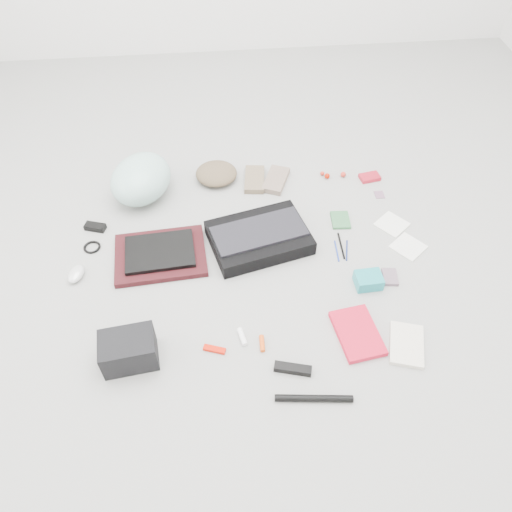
{
  "coord_description": "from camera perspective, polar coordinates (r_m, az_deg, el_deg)",
  "views": [
    {
      "loc": [
        -0.15,
        -1.43,
        1.67
      ],
      "look_at": [
        0.0,
        0.0,
        0.05
      ],
      "focal_mm": 35.0,
      "sensor_mm": 36.0,
      "label": 1
    }
  ],
  "objects": [
    {
      "name": "napkin_top",
      "position": [
        2.45,
        15.27,
        3.51
      ],
      "size": [
        0.18,
        0.18,
        0.01
      ],
      "primitive_type": "cube",
      "rotation": [
        0.0,
        0.0,
        0.69
      ],
      "color": "silver",
      "rests_on": "ground_plane"
    },
    {
      "name": "power_brick",
      "position": [
        2.46,
        -17.9,
        3.18
      ],
      "size": [
        0.1,
        0.07,
        0.03
      ],
      "primitive_type": "cube",
      "rotation": [
        0.0,
        0.0,
        -0.31
      ],
      "color": "black",
      "rests_on": "ground_plane"
    },
    {
      "name": "pen_blue",
      "position": [
        2.27,
        9.22,
        0.58
      ],
      "size": [
        0.01,
        0.12,
        0.01
      ],
      "primitive_type": "cylinder",
      "rotation": [
        1.57,
        0.0,
        -0.05
      ],
      "color": "#1F38A1",
      "rests_on": "ground_plane"
    },
    {
      "name": "ground_plane",
      "position": [
        2.2,
        -0.0,
        -0.87
      ],
      "size": [
        4.0,
        4.0,
        0.0
      ],
      "primitive_type": "plane",
      "color": "gray"
    },
    {
      "name": "notepad",
      "position": [
        2.41,
        9.62,
        4.07
      ],
      "size": [
        0.09,
        0.12,
        0.01
      ],
      "primitive_type": "cube",
      "rotation": [
        0.0,
        0.0,
        -0.07
      ],
      "color": "#2F643A",
      "rests_on": "ground_plane"
    },
    {
      "name": "mitten_right",
      "position": [
        2.59,
        2.29,
        8.68
      ],
      "size": [
        0.17,
        0.22,
        0.03
      ],
      "primitive_type": "cube",
      "rotation": [
        0.0,
        0.0,
        -0.4
      ],
      "color": "#816C5C",
      "rests_on": "ground_plane"
    },
    {
      "name": "bag_flap",
      "position": [
        2.23,
        0.36,
        2.85
      ],
      "size": [
        0.44,
        0.28,
        0.01
      ],
      "primitive_type": "cube",
      "rotation": [
        0.0,
        0.0,
        0.25
      ],
      "color": "black",
      "rests_on": "messenger_bag"
    },
    {
      "name": "cable_coil",
      "position": [
        2.38,
        -18.23,
        0.97
      ],
      "size": [
        0.09,
        0.09,
        0.01
      ],
      "primitive_type": "torus",
      "rotation": [
        0.0,
        0.0,
        -0.25
      ],
      "color": "black",
      "rests_on": "ground_plane"
    },
    {
      "name": "mouse",
      "position": [
        2.27,
        -19.87,
        -1.94
      ],
      "size": [
        0.09,
        0.12,
        0.04
      ],
      "primitive_type": "ellipsoid",
      "rotation": [
        0.0,
        0.0,
        -0.3
      ],
      "color": "silver",
      "rests_on": "ground_plane"
    },
    {
      "name": "laptop_sleeve",
      "position": [
        2.25,
        -10.85,
        0.09
      ],
      "size": [
        0.42,
        0.32,
        0.03
      ],
      "primitive_type": "cube",
      "rotation": [
        0.0,
        0.0,
        0.07
      ],
      "color": "#330D11",
      "rests_on": "ground_plane"
    },
    {
      "name": "u_lock",
      "position": [
        1.89,
        4.22,
        -12.73
      ],
      "size": [
        0.14,
        0.07,
        0.03
      ],
      "primitive_type": "cube",
      "rotation": [
        0.0,
        0.0,
        -0.27
      ],
      "color": "black",
      "rests_on": "ground_plane"
    },
    {
      "name": "accordion_wallet",
      "position": [
        2.16,
        12.72,
        -2.72
      ],
      "size": [
        0.11,
        0.09,
        0.06
      ],
      "primitive_type": "cube",
      "rotation": [
        0.0,
        0.0,
        0.05
      ],
      "color": "teal",
      "rests_on": "ground_plane"
    },
    {
      "name": "messenger_bag",
      "position": [
        2.26,
        0.36,
        2.11
      ],
      "size": [
        0.49,
        0.4,
        0.07
      ],
      "primitive_type": "cube",
      "rotation": [
        0.0,
        0.0,
        0.25
      ],
      "color": "black",
      "rests_on": "ground_plane"
    },
    {
      "name": "camera_bag",
      "position": [
        1.92,
        -14.34,
        -10.39
      ],
      "size": [
        0.22,
        0.16,
        0.13
      ],
      "primitive_type": "cube",
      "rotation": [
        0.0,
        0.0,
        0.12
      ],
      "color": "black",
      "rests_on": "ground_plane"
    },
    {
      "name": "lollipop_a",
      "position": [
        2.66,
        7.58,
        9.34
      ],
      "size": [
        0.03,
        0.03,
        0.02
      ],
      "primitive_type": "sphere",
      "rotation": [
        0.0,
        0.0,
        -0.38
      ],
      "color": "red",
      "rests_on": "ground_plane"
    },
    {
      "name": "lollipop_c",
      "position": [
        2.66,
        9.94,
        9.17
      ],
      "size": [
        0.04,
        0.04,
        0.03
      ],
      "primitive_type": "sphere",
      "rotation": [
        0.0,
        0.0,
        -0.33
      ],
      "color": "red",
      "rests_on": "ground_plane"
    },
    {
      "name": "pen_navy",
      "position": [
        2.28,
        10.34,
        0.63
      ],
      "size": [
        0.04,
        0.12,
        0.01
      ],
      "primitive_type": "cylinder",
      "rotation": [
        1.57,
        0.0,
        -0.24
      ],
      "color": "navy",
      "rests_on": "ground_plane"
    },
    {
      "name": "toiletry_tube_white",
      "position": [
        1.96,
        -1.59,
        -9.21
      ],
      "size": [
        0.04,
        0.08,
        0.02
      ],
      "primitive_type": "cylinder",
      "rotation": [
        1.57,
        0.0,
        0.21
      ],
      "color": "white",
      "rests_on": "ground_plane"
    },
    {
      "name": "laptop",
      "position": [
        2.24,
        -10.94,
        0.5
      ],
      "size": [
        0.31,
        0.24,
        0.02
      ],
      "primitive_type": "cube",
      "rotation": [
        0.0,
        0.0,
        0.07
      ],
      "color": "black",
      "rests_on": "laptop_sleeve"
    },
    {
      "name": "beanie",
      "position": [
        2.6,
        -4.55,
        9.38
      ],
      "size": [
        0.24,
        0.23,
        0.07
      ],
      "primitive_type": "ellipsoid",
      "rotation": [
        0.0,
        0.0,
        -0.13
      ],
      "color": "brown",
      "rests_on": "ground_plane"
    },
    {
      "name": "multitool",
      "position": [
        1.94,
        -4.76,
        -10.58
      ],
      "size": [
        0.09,
        0.05,
        0.01
      ],
      "primitive_type": "cube",
      "rotation": [
        0.0,
        0.0,
        -0.34
      ],
      "color": "#C31000",
      "rests_on": "ground_plane"
    },
    {
      "name": "napkin_bottom",
      "position": [
        2.37,
        17.0,
        1.01
      ],
      "size": [
        0.18,
        0.18,
        0.01
      ],
      "primitive_type": "cube",
      "rotation": [
        0.0,
        0.0,
        0.68
      ],
      "color": "silver",
      "rests_on": "ground_plane"
    },
    {
      "name": "toiletry_tube_orange",
      "position": [
        1.95,
        0.7,
        -9.96
      ],
      "size": [
        0.02,
        0.07,
        0.02
      ],
      "primitive_type": "cylinder",
      "rotation": [
        1.57,
        0.0,
        -0.03
      ],
      "color": "#DF4B10",
      "rests_on": "ground_plane"
    },
    {
      "name": "pen_black",
      "position": [
        2.3,
        9.71,
        1.18
      ],
      "size": [
        0.01,
        0.16,
        0.01
      ],
      "primitive_type": "cylinder",
      "rotation": [
        1.57,
        0.0,
        -0.04
      ],
      "color": "black",
      "rests_on": "ground_plane"
    },
    {
      "name": "card_deck",
      "position": [
        2.22,
        15.06,
        -2.32
      ],
      "size": [
        0.07,
        0.1,
        0.02
      ],
      "primitive_type": "cube",
      "rotation": [
        0.0,
        0.0,
        -0.13
      ],
      "color": "slate",
      "rests_on": "ground_plane"
    },
    {
      "name": "lollipop_b",
      "position": [
        2.64,
        8.14,
        9.04
      ],
      "size": [
        0.03,
        0.03,
        0.03
      ],
      "primitive_type": "sphere",
      "rotation": [
        0.0,
        0.0,
        -0.07
      ],
      "color": "#AC1300",
      "rests_on": "ground_plane"
    },
    {
      "name": "altoids_tin",
      "position": [
        2.68,
        12.86,
        8.77
      ],
      "size": [
        0.11,
        0.08,
        0.02
      ],
      "primitive_type": "cube",
      "rotation": [
        0.0,
        0.0,
        0.18
      ],
      "color": "#AC1727",
      "rests_on": "ground_plane"
    },
    {
      "name": "bike_pump",
      "position": [
        1.85,
        6.62,
        -15.86
      ],
      "size": [
        0.28,
        0.06,
        0.03
      ],
      "primitive_type": "cylinder",
      "rotation": [
        0.0,
        1.57,
        -0.12
      ],
      "color": "black",
      "rests_on": "ground_plane"
    },
    {
      "name": "book_red",
      "position": [
        2.01,
        11.51,
        -8.65
      ],
      "size": [
        0.19,
        0.25,
        0.02
      ],
      "primitive_type": "cube",
      "rotation": [
        0.0,
        0.0,
        0.15
      ],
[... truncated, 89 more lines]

